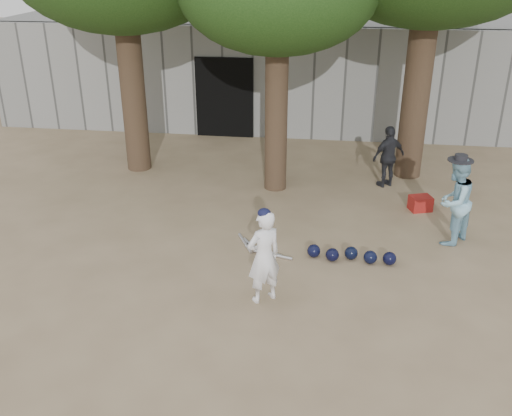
# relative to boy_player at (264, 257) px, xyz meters

# --- Properties ---
(ground) EXTENTS (70.00, 70.00, 0.00)m
(ground) POSITION_rel_boy_player_xyz_m (-0.89, 0.25, -0.74)
(ground) COLOR #937C5E
(ground) RESTS_ON ground
(boy_player) EXTENTS (0.65, 0.61, 1.49)m
(boy_player) POSITION_rel_boy_player_xyz_m (0.00, 0.00, 0.00)
(boy_player) COLOR white
(boy_player) RESTS_ON ground
(spectator_blue) EXTENTS (0.96, 0.99, 1.61)m
(spectator_blue) POSITION_rel_boy_player_xyz_m (3.11, 2.31, 0.06)
(spectator_blue) COLOR #8EC3DB
(spectator_blue) RESTS_ON ground
(spectator_dark) EXTENTS (0.86, 0.73, 1.38)m
(spectator_dark) POSITION_rel_boy_player_xyz_m (2.17, 4.89, -0.05)
(spectator_dark) COLOR #222327
(spectator_dark) RESTS_ON ground
(red_bag) EXTENTS (0.50, 0.44, 0.30)m
(red_bag) POSITION_rel_boy_player_xyz_m (2.77, 3.65, -0.59)
(red_bag) COLOR #A62716
(red_bag) RESTS_ON ground
(back_building) EXTENTS (16.00, 5.24, 3.00)m
(back_building) POSITION_rel_boy_player_xyz_m (-0.89, 10.58, 0.76)
(back_building) COLOR gray
(back_building) RESTS_ON ground
(helmet_row) EXTENTS (1.51, 0.33, 0.23)m
(helmet_row) POSITION_rel_boy_player_xyz_m (1.34, 1.37, -0.63)
(helmet_row) COLOR black
(helmet_row) RESTS_ON ground
(bat_pile) EXTENTS (1.08, 0.82, 0.06)m
(bat_pile) POSITION_rel_boy_player_xyz_m (-0.28, 1.52, -0.72)
(bat_pile) COLOR silver
(bat_pile) RESTS_ON ground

